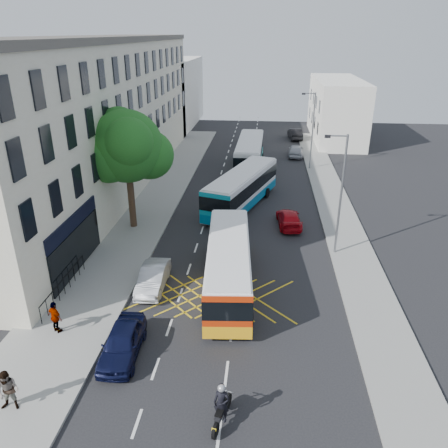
% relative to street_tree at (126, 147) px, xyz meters
% --- Properties ---
extents(ground, '(120.00, 120.00, 0.00)m').
position_rel_street_tree_xyz_m(ground, '(8.51, -14.97, -6.29)').
color(ground, black).
rests_on(ground, ground).
extents(pavement_left, '(5.00, 70.00, 0.15)m').
position_rel_street_tree_xyz_m(pavement_left, '(0.01, 0.03, -6.22)').
color(pavement_left, gray).
rests_on(pavement_left, ground).
extents(pavement_right, '(3.00, 70.00, 0.15)m').
position_rel_street_tree_xyz_m(pavement_right, '(16.01, 0.03, -6.22)').
color(pavement_right, gray).
rests_on(pavement_right, ground).
extents(terrace_main, '(8.30, 45.00, 13.50)m').
position_rel_street_tree_xyz_m(terrace_main, '(-5.49, 9.52, 0.46)').
color(terrace_main, beige).
rests_on(terrace_main, ground).
extents(terrace_far, '(8.00, 20.00, 10.00)m').
position_rel_street_tree_xyz_m(terrace_far, '(-5.49, 40.03, -1.29)').
color(terrace_far, silver).
rests_on(terrace_far, ground).
extents(building_right, '(6.00, 18.00, 8.00)m').
position_rel_street_tree_xyz_m(building_right, '(19.51, 33.03, -2.29)').
color(building_right, silver).
rests_on(building_right, ground).
extents(street_tree, '(6.30, 5.70, 8.80)m').
position_rel_street_tree_xyz_m(street_tree, '(0.00, 0.00, 0.00)').
color(street_tree, '#382619').
rests_on(street_tree, pavement_left).
extents(lamp_near, '(1.45, 0.15, 8.00)m').
position_rel_street_tree_xyz_m(lamp_near, '(14.71, -2.97, -1.68)').
color(lamp_near, slate).
rests_on(lamp_near, pavement_right).
extents(lamp_far, '(1.45, 0.15, 8.00)m').
position_rel_street_tree_xyz_m(lamp_far, '(14.71, 17.03, -1.68)').
color(lamp_far, slate).
rests_on(lamp_far, pavement_right).
extents(railings, '(0.08, 5.60, 1.14)m').
position_rel_street_tree_xyz_m(railings, '(-1.19, -9.67, -5.57)').
color(railings, black).
rests_on(railings, pavement_left).
extents(bus_near, '(3.16, 10.51, 2.91)m').
position_rel_street_tree_xyz_m(bus_near, '(8.00, -7.92, -4.76)').
color(bus_near, silver).
rests_on(bus_near, ground).
extents(bus_mid, '(5.95, 11.22, 3.09)m').
position_rel_street_tree_xyz_m(bus_mid, '(8.02, 5.23, -4.67)').
color(bus_mid, silver).
rests_on(bus_mid, ground).
extents(bus_far, '(2.97, 11.35, 3.18)m').
position_rel_street_tree_xyz_m(bus_far, '(8.22, 16.82, -4.62)').
color(bus_far, silver).
rests_on(bus_far, ground).
extents(motorbike, '(0.78, 2.08, 1.87)m').
position_rel_street_tree_xyz_m(motorbike, '(8.56, -17.58, -5.41)').
color(motorbike, black).
rests_on(motorbike, ground).
extents(parked_car_blue, '(1.82, 4.16, 1.39)m').
position_rel_street_tree_xyz_m(parked_car_blue, '(3.61, -14.17, -5.59)').
color(parked_car_blue, black).
rests_on(parked_car_blue, ground).
extents(parked_car_silver, '(1.48, 4.05, 1.32)m').
position_rel_street_tree_xyz_m(parked_car_silver, '(3.61, -8.31, -5.63)').
color(parked_car_silver, '#B3B6BB').
rests_on(parked_car_silver, ground).
extents(red_hatchback, '(2.03, 4.28, 1.21)m').
position_rel_street_tree_xyz_m(red_hatchback, '(11.90, 1.48, -5.69)').
color(red_hatchback, '#AA0710').
rests_on(red_hatchback, ground).
extents(distant_car_grey, '(3.03, 5.55, 1.48)m').
position_rel_street_tree_xyz_m(distant_car_grey, '(7.82, 28.10, -5.55)').
color(distant_car_grey, '#42454A').
rests_on(distant_car_grey, ground).
extents(distant_car_silver, '(2.02, 4.37, 1.45)m').
position_rel_street_tree_xyz_m(distant_car_silver, '(13.59, 22.36, -5.57)').
color(distant_car_silver, '#ADAFB5').
rests_on(distant_car_silver, ground).
extents(distant_car_dark, '(2.02, 4.65, 1.49)m').
position_rel_street_tree_xyz_m(distant_car_dark, '(14.01, 31.79, -5.55)').
color(distant_car_dark, black).
rests_on(distant_car_dark, ground).
extents(pedestrian_near, '(0.91, 0.73, 1.80)m').
position_rel_street_tree_xyz_m(pedestrian_near, '(0.24, -17.82, -5.24)').
color(pedestrian_near, gray).
rests_on(pedestrian_near, pavement_left).
extents(pedestrian_far, '(1.08, 0.86, 1.71)m').
position_rel_street_tree_xyz_m(pedestrian_far, '(-0.10, -13.00, -5.29)').
color(pedestrian_far, gray).
rests_on(pedestrian_far, pavement_left).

